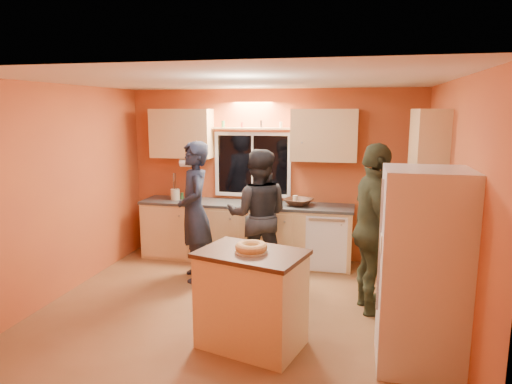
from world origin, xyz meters
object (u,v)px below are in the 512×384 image
(island, at_px, (251,298))
(person_left, at_px, (195,212))
(refrigerator, at_px, (422,270))
(person_right, at_px, (374,229))
(person_center, at_px, (258,215))

(island, relative_size, person_left, 0.60)
(refrigerator, xyz_separation_m, island, (-1.55, 0.00, -0.41))
(refrigerator, xyz_separation_m, person_right, (-0.39, 1.07, 0.07))
(person_center, height_order, person_right, person_right)
(person_center, xyz_separation_m, person_right, (1.49, -0.72, 0.08))
(island, bearing_deg, person_center, 115.76)
(refrigerator, xyz_separation_m, person_center, (-1.88, 1.79, -0.01))
(person_center, bearing_deg, person_left, 4.95)
(person_left, distance_m, person_right, 2.38)
(refrigerator, bearing_deg, person_center, 136.46)
(refrigerator, bearing_deg, person_left, 149.51)
(island, bearing_deg, refrigerator, 15.10)
(island, bearing_deg, person_left, 141.31)
(island, xyz_separation_m, person_right, (1.16, 1.07, 0.48))
(refrigerator, relative_size, island, 1.59)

